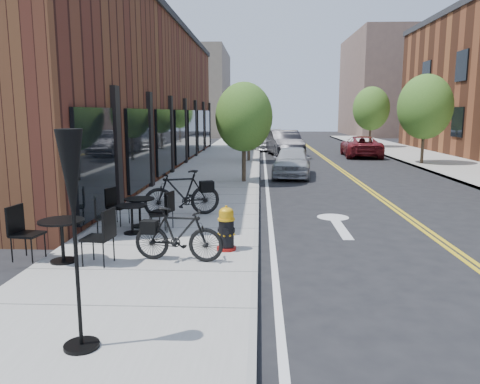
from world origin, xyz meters
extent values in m
plane|color=black|center=(0.00, 0.00, 0.00)|extent=(120.00, 120.00, 0.00)
cube|color=#9E9B93|center=(-2.00, 10.00, 0.06)|extent=(4.00, 70.00, 0.12)
cube|color=#481F17|center=(-6.50, 14.00, 3.50)|extent=(5.00, 28.00, 7.00)
cube|color=#726656|center=(-8.00, 48.00, 5.00)|extent=(8.00, 14.00, 10.00)
cube|color=brown|center=(16.00, 50.00, 6.00)|extent=(10.00, 16.00, 12.00)
cylinder|color=#382B1E|center=(-0.60, 9.00, 0.93)|extent=(0.16, 0.16, 1.61)
ellipsoid|color=#38641F|center=(-0.60, 9.00, 2.61)|extent=(2.20, 2.20, 2.64)
cylinder|color=#382B1E|center=(-0.60, 17.00, 0.96)|extent=(0.16, 0.16, 1.68)
ellipsoid|color=#38641F|center=(-0.60, 17.00, 2.72)|extent=(2.30, 2.30, 2.76)
cylinder|color=#382B1E|center=(-0.60, 25.00, 0.91)|extent=(0.16, 0.16, 1.57)
ellipsoid|color=#38641F|center=(-0.60, 25.00, 2.54)|extent=(2.10, 2.10, 2.52)
cylinder|color=#382B1E|center=(-0.60, 33.00, 0.98)|extent=(0.16, 0.16, 1.71)
ellipsoid|color=#38641F|center=(-0.60, 33.00, 2.79)|extent=(2.40, 2.40, 2.88)
cylinder|color=#382B1E|center=(8.60, 16.00, 1.03)|extent=(0.16, 0.16, 1.82)
ellipsoid|color=#38641F|center=(8.60, 16.00, 3.06)|extent=(2.80, 2.80, 3.36)
cylinder|color=#382B1E|center=(8.60, 28.00, 1.03)|extent=(0.16, 0.16, 1.82)
ellipsoid|color=#38641F|center=(8.60, 28.00, 3.06)|extent=(2.80, 2.80, 3.36)
cylinder|color=maroon|center=(-0.62, -0.23, 0.15)|extent=(0.45, 0.45, 0.06)
cylinder|color=black|center=(-0.62, -0.23, 0.44)|extent=(0.35, 0.35, 0.58)
cylinder|color=gold|center=(-0.62, -0.23, 0.73)|extent=(0.40, 0.40, 0.04)
cylinder|color=gold|center=(-0.62, -0.23, 0.81)|extent=(0.34, 0.34, 0.13)
ellipsoid|color=gold|center=(-0.62, -0.23, 0.89)|extent=(0.33, 0.33, 0.17)
cylinder|color=gold|center=(-0.62, -0.23, 0.97)|extent=(0.06, 0.06, 0.06)
imported|color=black|center=(-1.99, 2.77, 0.72)|extent=(2.06, 1.18, 1.19)
imported|color=black|center=(-1.44, -0.97, 0.61)|extent=(1.69, 0.65, 0.99)
cylinder|color=black|center=(-3.52, -1.10, 0.14)|extent=(0.52, 0.52, 0.03)
cylinder|color=black|center=(-3.52, -1.10, 0.50)|extent=(0.07, 0.07, 0.74)
cylinder|color=black|center=(-3.52, -1.10, 0.87)|extent=(0.91, 0.91, 0.03)
cylinder|color=black|center=(-2.79, 1.56, 0.13)|extent=(0.52, 0.52, 0.03)
cylinder|color=black|center=(-2.79, 1.56, 0.45)|extent=(0.07, 0.07, 0.65)
cylinder|color=black|center=(-2.79, 1.56, 0.78)|extent=(0.90, 0.90, 0.03)
cylinder|color=black|center=(-2.80, 0.92, 0.13)|extent=(0.49, 0.49, 0.03)
cylinder|color=black|center=(-2.80, 0.92, 0.44)|extent=(0.07, 0.07, 0.62)
cylinder|color=black|center=(-2.80, 0.92, 0.75)|extent=(0.85, 0.85, 0.03)
cylinder|color=black|center=(-2.01, -4.17, 0.14)|extent=(0.40, 0.40, 0.04)
cylinder|color=black|center=(-2.01, -4.17, 1.35)|extent=(0.04, 0.04, 2.41)
cone|color=black|center=(-2.01, -4.17, 2.08)|extent=(0.29, 0.29, 1.07)
imported|color=#A8ABB1|center=(1.43, 11.33, 0.67)|extent=(2.00, 4.09, 1.34)
imported|color=black|center=(1.60, 21.06, 0.82)|extent=(2.38, 5.18, 1.65)
imported|color=silver|center=(0.80, 26.05, 0.77)|extent=(2.17, 5.30, 1.54)
imported|color=maroon|center=(6.38, 20.71, 0.66)|extent=(2.45, 4.84, 1.31)
camera|label=1|loc=(0.02, -9.09, 2.79)|focal=35.00mm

